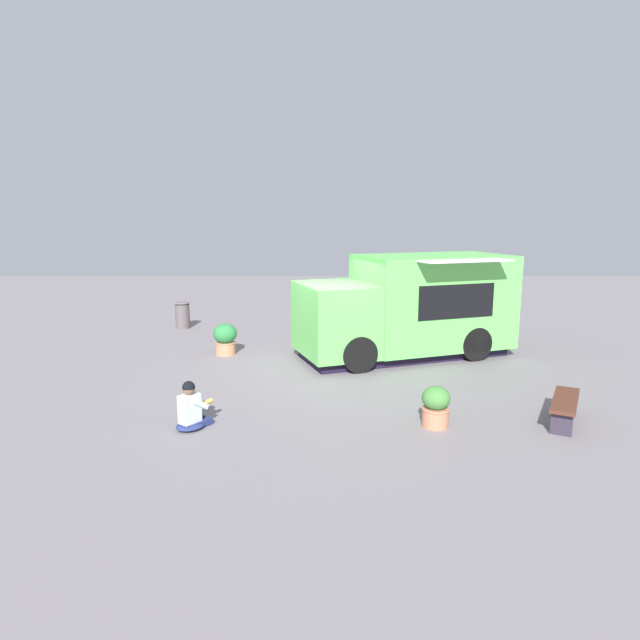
% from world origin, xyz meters
% --- Properties ---
extents(ground_plane, '(40.00, 40.00, 0.00)m').
position_xyz_m(ground_plane, '(0.00, 0.00, 0.00)').
color(ground_plane, slate).
extents(food_truck, '(5.85, 3.86, 2.60)m').
position_xyz_m(food_truck, '(-2.20, -0.95, 1.24)').
color(food_truck, '#65CD5A').
rests_on(food_truck, ground_plane).
extents(person_customer, '(0.68, 0.78, 0.85)m').
position_xyz_m(person_customer, '(2.34, 3.98, 0.33)').
color(person_customer, navy).
rests_on(person_customer, ground_plane).
extents(planter_flowering_near, '(0.62, 0.62, 0.82)m').
position_xyz_m(planter_flowering_near, '(2.62, -1.10, 0.44)').
color(planter_flowering_near, tan).
rests_on(planter_flowering_near, ground_plane).
extents(planter_flowering_far, '(0.49, 0.49, 0.72)m').
position_xyz_m(planter_flowering_far, '(-1.87, 3.90, 0.37)').
color(planter_flowering_far, '#BC7757').
rests_on(planter_flowering_far, ground_plane).
extents(plaza_bench, '(1.05, 1.51, 0.45)m').
position_xyz_m(plaza_bench, '(-4.17, 3.75, 0.34)').
color(plaza_bench, '#512B1E').
rests_on(plaza_bench, ground_plane).
extents(trash_bin, '(0.46, 0.46, 0.87)m').
position_xyz_m(trash_bin, '(4.58, -4.49, 0.44)').
color(trash_bin, '#5A5052').
rests_on(trash_bin, ground_plane).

